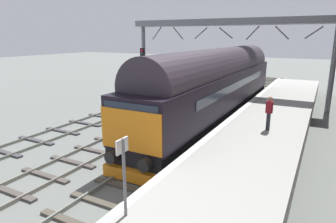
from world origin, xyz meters
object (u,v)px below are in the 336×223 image
Objects in this scene: signal_post_near at (143,64)px; diesel_locomotive at (217,83)px; waiting_passenger at (269,110)px; platform_number_sign at (123,166)px.

diesel_locomotive is at bearing -30.98° from signal_post_near.
diesel_locomotive reaches higher than waiting_passenger.
signal_post_near is at bearing 149.02° from diesel_locomotive.
platform_number_sign is at bearing 142.74° from waiting_passenger.
signal_post_near reaches higher than platform_number_sign.
diesel_locomotive is 9.63× the size of platform_number_sign.
signal_post_near is 2.13× the size of platform_number_sign.
diesel_locomotive is at bearing 99.06° from platform_number_sign.
signal_post_near is 2.65× the size of waiting_passenger.
diesel_locomotive is at bearing 20.87° from waiting_passenger.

